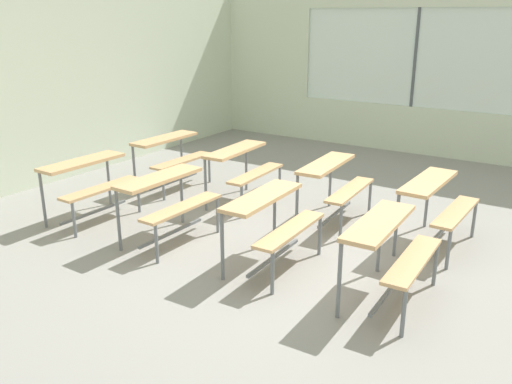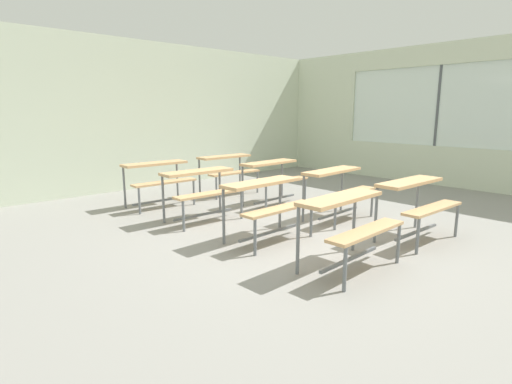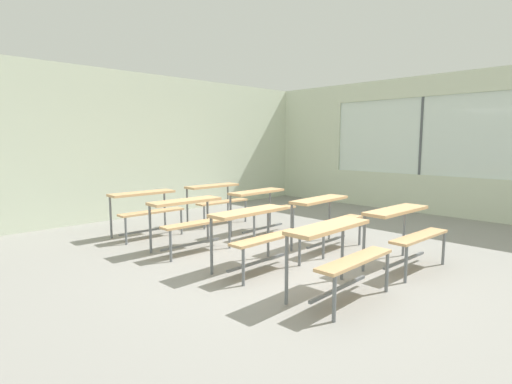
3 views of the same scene
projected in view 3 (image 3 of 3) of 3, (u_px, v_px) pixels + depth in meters
ground at (288, 267)px, 5.18m from camera, size 10.00×9.00×0.05m
wall_back at (123, 146)px, 8.18m from camera, size 10.00×0.12×3.00m
wall_right at (451, 148)px, 8.36m from camera, size 0.12×9.00×3.00m
desk_bench_r0c0 at (337, 244)px, 4.04m from camera, size 1.11×0.62×0.74m
desk_bench_r0c1 at (404, 224)px, 5.01m from camera, size 1.12×0.63×0.74m
desk_bench_r1c0 at (256, 225)px, 4.92m from camera, size 1.11×0.61×0.74m
desk_bench_r1c1 at (326, 211)px, 5.94m from camera, size 1.13×0.64×0.74m
desk_bench_r2c0 at (189, 213)px, 5.79m from camera, size 1.12×0.62×0.74m
desk_bench_r2c1 at (262, 201)px, 6.86m from camera, size 1.12×0.63×0.74m
desk_bench_r3c0 at (146, 203)px, 6.68m from camera, size 1.11×0.62×0.74m
desk_bench_r3c1 at (216, 194)px, 7.75m from camera, size 1.11×0.61×0.74m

